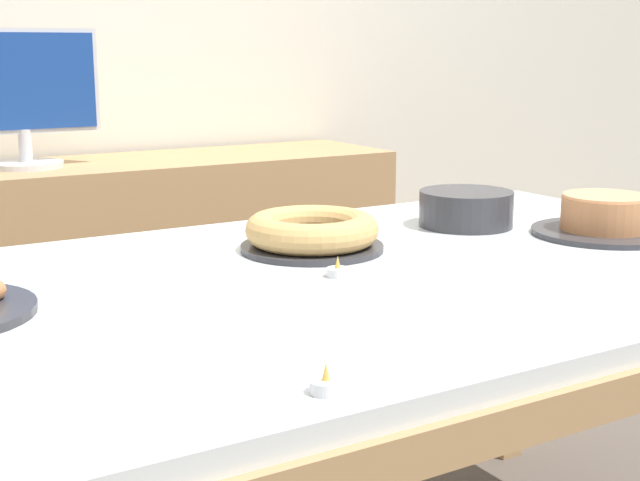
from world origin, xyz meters
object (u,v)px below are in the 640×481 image
object	(u,v)px
plate_stack	(466,209)
tealight_centre	(326,385)
tealight_near_cakes	(338,271)
cake_chocolate_round	(604,218)
cake_golden_bundt	(312,233)
computer_monitor	(22,99)

from	to	relation	value
plate_stack	tealight_centre	bearing A→B (deg)	-139.09
tealight_near_cakes	plate_stack	bearing A→B (deg)	25.62
cake_chocolate_round	plate_stack	distance (m)	0.30
tealight_centre	tealight_near_cakes	bearing A→B (deg)	56.31
tealight_centre	cake_golden_bundt	bearing A→B (deg)	60.63
computer_monitor	cake_golden_bundt	xyz separation A→B (m)	(0.30, -1.04, -0.22)
tealight_centre	computer_monitor	bearing A→B (deg)	87.90
cake_chocolate_round	cake_golden_bundt	xyz separation A→B (m)	(-0.61, 0.20, -0.00)
computer_monitor	cake_chocolate_round	world-z (taller)	computer_monitor
cake_chocolate_round	plate_stack	size ratio (longest dim) A/B	1.44
computer_monitor	cake_golden_bundt	world-z (taller)	computer_monitor
computer_monitor	tealight_centre	size ratio (longest dim) A/B	10.60
cake_chocolate_round	cake_golden_bundt	distance (m)	0.64
cake_golden_bundt	plate_stack	size ratio (longest dim) A/B	1.35
computer_monitor	cake_chocolate_round	distance (m)	1.55
cake_chocolate_round	cake_golden_bundt	bearing A→B (deg)	162.11
cake_golden_bundt	tealight_centre	xyz separation A→B (m)	(-0.37, -0.65, -0.03)
computer_monitor	plate_stack	distance (m)	1.26
tealight_centre	plate_stack	bearing A→B (deg)	40.91
cake_golden_bundt	tealight_near_cakes	xyz separation A→B (m)	(-0.07, -0.20, -0.03)
computer_monitor	plate_stack	xyz separation A→B (m)	(0.72, -1.01, -0.22)
computer_monitor	tealight_centre	bearing A→B (deg)	-92.10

